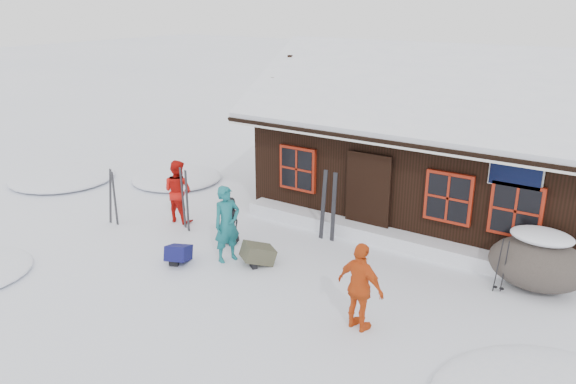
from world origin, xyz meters
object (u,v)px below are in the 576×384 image
object	(u,v)px
skier_crouched	(230,220)
ski_poles	(501,267)
backpack_blue	(179,256)
boulder	(538,262)
backpack_olive	(258,257)
skier_orange_left	(178,191)
ski_pair_left	(113,198)
skier_teal	(227,224)
skier_orange_right	(360,287)

from	to	relation	value
skier_crouched	ski_poles	xyz separation A→B (m)	(5.83, 1.13, -0.03)
skier_crouched	backpack_blue	xyz separation A→B (m)	(-0.24, -1.45, -0.41)
boulder	backpack_olive	world-z (taller)	boulder
backpack_blue	backpack_olive	world-z (taller)	backpack_olive
skier_orange_left	skier_crouched	world-z (taller)	skier_orange_left
ski_pair_left	backpack_blue	bearing A→B (deg)	0.54
ski_poles	backpack_olive	bearing A→B (deg)	-159.99
skier_teal	ski_pair_left	bearing A→B (deg)	110.59
backpack_olive	ski_pair_left	bearing A→B (deg)	-143.30
skier_orange_left	backpack_olive	bearing A→B (deg)	160.95
boulder	skier_crouched	bearing A→B (deg)	-165.04
ski_pair_left	skier_orange_left	bearing A→B (deg)	56.85
skier_crouched	boulder	size ratio (longest dim) A/B	0.60
ski_pair_left	ski_poles	size ratio (longest dim) A/B	1.30
skier_crouched	boulder	xyz separation A→B (m)	(6.38, 1.70, -0.01)
skier_crouched	ski_poles	size ratio (longest dim) A/B	0.98
skier_crouched	ski_pair_left	size ratio (longest dim) A/B	0.75
skier_orange_right	backpack_blue	xyz separation A→B (m)	(-4.40, 0.10, -0.64)
boulder	backpack_blue	bearing A→B (deg)	-154.52
backpack_blue	backpack_olive	xyz separation A→B (m)	(1.46, 0.90, 0.01)
skier_orange_left	ski_poles	distance (m)	7.85
skier_orange_left	skier_orange_right	size ratio (longest dim) A/B	1.01
ski_poles	skier_orange_right	bearing A→B (deg)	-121.91
skier_teal	ski_pair_left	distance (m)	3.71
ski_poles	backpack_blue	distance (m)	6.61
skier_orange_right	skier_crouched	xyz separation A→B (m)	(-4.16, 1.55, -0.23)
skier_orange_left	skier_orange_right	xyz separation A→B (m)	(6.13, -1.90, -0.01)
skier_orange_right	ski_poles	distance (m)	3.17
backpack_olive	boulder	bearing A→B (deg)	57.61
skier_orange_right	boulder	world-z (taller)	skier_orange_right
skier_teal	backpack_blue	distance (m)	1.27
ski_poles	backpack_blue	bearing A→B (deg)	-156.97
skier_orange_right	ski_poles	world-z (taller)	skier_orange_right
skier_crouched	backpack_blue	world-z (taller)	skier_crouched
skier_orange_left	ski_poles	size ratio (longest dim) A/B	1.40
skier_crouched	ski_pair_left	bearing A→B (deg)	-161.59
boulder	ski_poles	size ratio (longest dim) A/B	1.62
skier_teal	backpack_blue	bearing A→B (deg)	152.70
skier_crouched	boulder	world-z (taller)	skier_crouched
ski_pair_left	backpack_olive	bearing A→B (deg)	16.66
skier_crouched	boulder	distance (m)	6.60
skier_orange_right	ski_poles	xyz separation A→B (m)	(1.67, 2.68, -0.26)
boulder	backpack_blue	size ratio (longest dim) A/B	3.18
skier_orange_left	skier_crouched	size ratio (longest dim) A/B	1.43
skier_teal	backpack_blue	size ratio (longest dim) A/B	2.87
skier_crouched	backpack_olive	bearing A→B (deg)	-19.15
skier_teal	skier_orange_left	size ratio (longest dim) A/B	1.05
skier_crouched	skier_orange_right	bearing A→B (deg)	-15.50
skier_crouched	ski_pair_left	distance (m)	3.25
skier_orange_right	ski_poles	bearing A→B (deg)	-110.46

